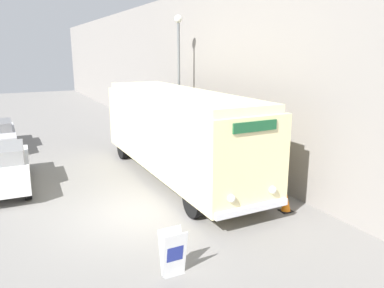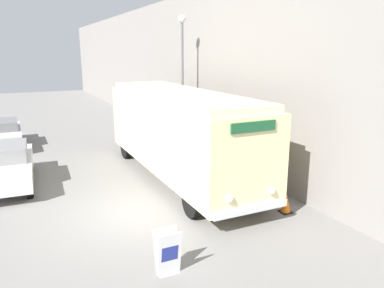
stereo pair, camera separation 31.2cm
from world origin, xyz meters
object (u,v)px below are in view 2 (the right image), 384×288
object	(u,v)px
vintage_bus	(178,130)
parked_car_mid	(3,133)
parked_car_near	(4,165)
streetlamp	(182,66)
sign_board	(168,253)
traffic_cone	(286,203)

from	to	relation	value
vintage_bus	parked_car_mid	xyz separation A→B (m)	(-6.35, 8.45, -1.20)
vintage_bus	parked_car_mid	size ratio (longest dim) A/B	2.20
parked_car_mid	parked_car_near	bearing A→B (deg)	-89.29
streetlamp	sign_board	bearing A→B (deg)	-116.00
sign_board	vintage_bus	bearing A→B (deg)	64.46
sign_board	parked_car_near	xyz separation A→B (m)	(-3.34, 7.95, 0.28)
vintage_bus	traffic_cone	distance (m)	5.13
sign_board	parked_car_mid	distance (m)	14.94
sign_board	streetlamp	bearing A→B (deg)	64.00
vintage_bus	parked_car_near	distance (m)	6.62
parked_car_mid	traffic_cone	xyz separation A→B (m)	(8.01, -13.02, -0.42)
vintage_bus	streetlamp	bearing A→B (deg)	63.16
sign_board	parked_car_mid	bearing A→B (deg)	103.31
sign_board	parked_car_near	size ratio (longest dim) A/B	0.23
streetlamp	traffic_cone	world-z (taller)	streetlamp
parked_car_near	parked_car_mid	distance (m)	6.59
parked_car_near	traffic_cone	size ratio (longest dim) A/B	7.42
sign_board	parked_car_near	bearing A→B (deg)	112.81
vintage_bus	sign_board	xyz separation A→B (m)	(-2.91, -6.09, -1.42)
streetlamp	parked_car_near	world-z (taller)	streetlamp
vintage_bus	parked_car_mid	world-z (taller)	vintage_bus
parked_car_mid	traffic_cone	world-z (taller)	parked_car_mid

